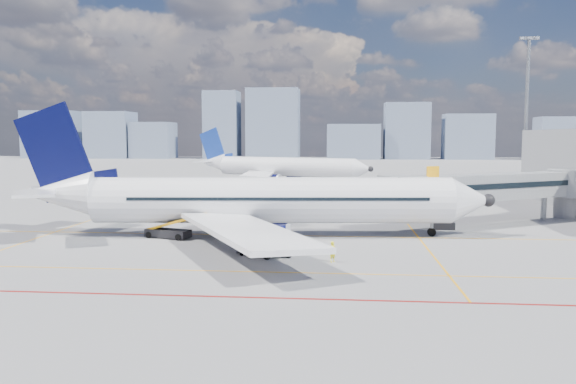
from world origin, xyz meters
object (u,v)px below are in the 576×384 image
object	(u,v)px
belt_loader	(169,231)
baggage_tug	(273,247)
main_aircraft	(252,201)
second_aircraft	(279,167)
ramp_worker	(333,252)
cargo_dolly	(259,240)

from	to	relation	value
belt_loader	baggage_tug	bearing A→B (deg)	-17.11
main_aircraft	second_aircraft	world-z (taller)	main_aircraft
belt_loader	ramp_worker	world-z (taller)	belt_loader
second_aircraft	cargo_dolly	size ratio (longest dim) A/B	9.50
cargo_dolly	ramp_worker	xyz separation A→B (m)	(5.69, -2.44, -0.31)
belt_loader	second_aircraft	bearing A→B (deg)	104.79
main_aircraft	ramp_worker	xyz separation A→B (m)	(7.44, -10.07, -2.46)
second_aircraft	belt_loader	bearing A→B (deg)	-71.74
second_aircraft	belt_loader	size ratio (longest dim) A/B	6.02
baggage_tug	main_aircraft	bearing A→B (deg)	83.57
second_aircraft	cargo_dolly	bearing A→B (deg)	-63.63
second_aircraft	ramp_worker	distance (m)	68.80
baggage_tug	cargo_dolly	bearing A→B (deg)	109.10
ramp_worker	belt_loader	bearing A→B (deg)	103.26
main_aircraft	cargo_dolly	size ratio (longest dim) A/B	11.44
belt_loader	ramp_worker	distance (m)	16.83
main_aircraft	cargo_dolly	xyz separation A→B (m)	(1.75, -7.63, -2.15)
baggage_tug	ramp_worker	bearing A→B (deg)	-39.49
baggage_tug	ramp_worker	distance (m)	4.60
second_aircraft	baggage_tug	size ratio (longest dim) A/B	13.61
main_aircraft	ramp_worker	size ratio (longest dim) A/B	28.73
baggage_tug	belt_loader	xyz separation A→B (m)	(-10.16, 7.20, -0.14)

